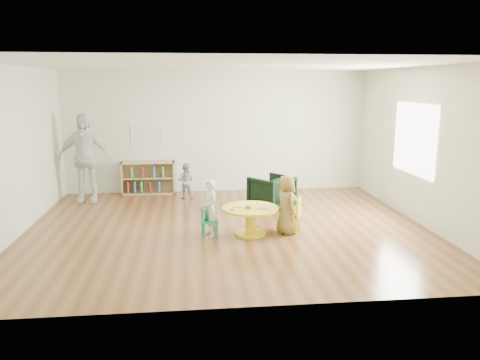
{
  "coord_description": "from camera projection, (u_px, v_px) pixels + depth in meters",
  "views": [
    {
      "loc": [
        -0.63,
        -7.89,
        2.5
      ],
      "look_at": [
        0.19,
        -0.3,
        0.93
      ],
      "focal_mm": 35.0,
      "sensor_mm": 36.0,
      "label": 1
    }
  ],
  "objects": [
    {
      "name": "kid_chair_left",
      "position": [
        207.0,
        220.0,
        7.8
      ],
      "size": [
        0.3,
        0.3,
        0.5
      ],
      "rotation": [
        0.0,
        0.0,
        -1.47
      ],
      "color": "#1B9973",
      "rests_on": "ground"
    },
    {
      "name": "alphabet_poster",
      "position": [
        147.0,
        135.0,
        10.72
      ],
      "size": [
        0.74,
        0.01,
        0.54
      ],
      "color": "white",
      "rests_on": "ground"
    },
    {
      "name": "activity_table",
      "position": [
        250.0,
        216.0,
        7.85
      ],
      "size": [
        0.95,
        0.95,
        0.52
      ],
      "rotation": [
        0.0,
        0.0,
        -0.11
      ],
      "color": "yellow",
      "rests_on": "ground"
    },
    {
      "name": "bookshelf",
      "position": [
        148.0,
        178.0,
        10.79
      ],
      "size": [
        1.2,
        0.3,
        0.75
      ],
      "color": "tan",
      "rests_on": "ground"
    },
    {
      "name": "armchair",
      "position": [
        271.0,
        192.0,
        9.48
      ],
      "size": [
        1.04,
        1.04,
        0.68
      ],
      "primitive_type": "imported",
      "rotation": [
        0.0,
        0.0,
        3.8
      ],
      "color": "black",
      "rests_on": "ground"
    },
    {
      "name": "child_left",
      "position": [
        210.0,
        208.0,
        7.76
      ],
      "size": [
        0.34,
        0.41,
        0.95
      ],
      "primitive_type": "imported",
      "rotation": [
        0.0,
        0.0,
        -1.18
      ],
      "color": "silver",
      "rests_on": "ground"
    },
    {
      "name": "child_right",
      "position": [
        287.0,
        204.0,
        7.87
      ],
      "size": [
        0.43,
        0.56,
        1.01
      ],
      "primitive_type": "imported",
      "rotation": [
        0.0,
        0.0,
        1.82
      ],
      "color": "gold",
      "rests_on": "ground"
    },
    {
      "name": "adult_caretaker",
      "position": [
        84.0,
        158.0,
        9.95
      ],
      "size": [
        1.12,
        0.48,
        1.9
      ],
      "primitive_type": "imported",
      "rotation": [
        0.0,
        0.0,
        -0.01
      ],
      "color": "silver",
      "rests_on": "ground"
    },
    {
      "name": "toddler",
      "position": [
        186.0,
        181.0,
        10.32
      ],
      "size": [
        0.45,
        0.39,
        0.79
      ],
      "primitive_type": "imported",
      "rotation": [
        0.0,
        0.0,
        2.87
      ],
      "color": "#1C2548",
      "rests_on": "ground"
    },
    {
      "name": "kid_chair_right",
      "position": [
        293.0,
        214.0,
        7.98
      ],
      "size": [
        0.42,
        0.42,
        0.6
      ],
      "rotation": [
        0.0,
        0.0,
        1.17
      ],
      "color": "yellow",
      "rests_on": "ground"
    },
    {
      "name": "room",
      "position": [
        228.0,
        121.0,
        7.87
      ],
      "size": [
        7.1,
        7.0,
        2.8
      ],
      "color": "brown",
      "rests_on": "ground"
    }
  ]
}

